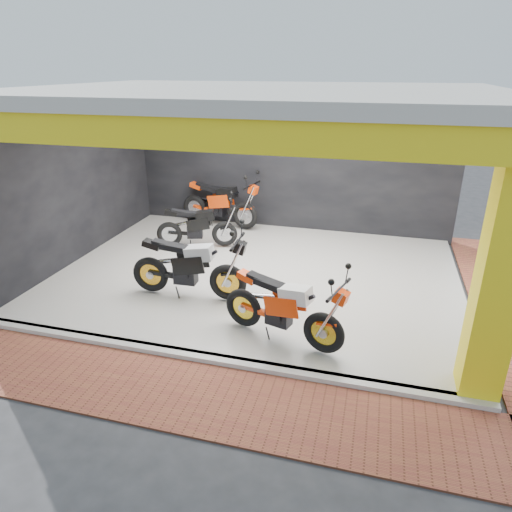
# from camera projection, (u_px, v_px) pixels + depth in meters

# --- Properties ---
(ground) EXTENTS (80.00, 80.00, 0.00)m
(ground) POSITION_uv_depth(u_px,v_px,m) (227.00, 326.00, 7.69)
(ground) COLOR #2D2D30
(ground) RESTS_ON ground
(showroom_floor) EXTENTS (8.00, 6.00, 0.10)m
(showroom_floor) POSITION_uv_depth(u_px,v_px,m) (257.00, 275.00, 9.45)
(showroom_floor) COLOR silver
(showroom_floor) RESTS_ON ground
(showroom_ceiling) EXTENTS (8.40, 6.40, 0.20)m
(showroom_ceiling) POSITION_uv_depth(u_px,v_px,m) (258.00, 93.00, 8.08)
(showroom_ceiling) COLOR beige
(showroom_ceiling) RESTS_ON corner_column
(back_wall) EXTENTS (8.20, 0.20, 3.50)m
(back_wall) POSITION_uv_depth(u_px,v_px,m) (289.00, 164.00, 11.55)
(back_wall) COLOR black
(back_wall) RESTS_ON ground
(left_wall) EXTENTS (0.20, 6.20, 3.50)m
(left_wall) POSITION_uv_depth(u_px,v_px,m) (74.00, 182.00, 9.79)
(left_wall) COLOR black
(left_wall) RESTS_ON ground
(corner_column) EXTENTS (0.50, 0.50, 3.50)m
(corner_column) POSITION_uv_depth(u_px,v_px,m) (501.00, 275.00, 5.43)
(corner_column) COLOR yellow
(corner_column) RESTS_ON ground
(header_beam_front) EXTENTS (8.40, 0.30, 0.40)m
(header_beam_front) POSITION_uv_depth(u_px,v_px,m) (193.00, 133.00, 5.52)
(header_beam_front) COLOR yellow
(header_beam_front) RESTS_ON corner_column
(header_beam_right) EXTENTS (0.30, 6.40, 0.40)m
(header_beam_right) POSITION_uv_depth(u_px,v_px,m) (501.00, 117.00, 7.22)
(header_beam_right) COLOR yellow
(header_beam_right) RESTS_ON corner_column
(floor_kerb) EXTENTS (8.00, 0.20, 0.10)m
(floor_kerb) POSITION_uv_depth(u_px,v_px,m) (204.00, 358.00, 6.76)
(floor_kerb) COLOR silver
(floor_kerb) RESTS_ON ground
(paver_front) EXTENTS (9.00, 1.40, 0.03)m
(paver_front) POSITION_uv_depth(u_px,v_px,m) (183.00, 393.00, 6.08)
(paver_front) COLOR brown
(paver_front) RESTS_ON ground
(paver_right) EXTENTS (1.40, 7.00, 0.03)m
(paver_right) POSITION_uv_depth(u_px,v_px,m) (512.00, 306.00, 8.29)
(paver_right) COLOR brown
(paver_right) RESTS_ON ground
(moto_hero) EXTENTS (2.31, 1.39, 1.33)m
(moto_hero) POSITION_uv_depth(u_px,v_px,m) (325.00, 314.00, 6.54)
(moto_hero) COLOR #EF390A
(moto_hero) RESTS_ON showroom_floor
(moto_row_a) EXTENTS (2.34, 0.95, 1.41)m
(moto_row_a) POSITION_uv_depth(u_px,v_px,m) (227.00, 265.00, 8.03)
(moto_row_a) COLOR black
(moto_row_a) RESTS_ON showroom_floor
(moto_row_b) EXTENTS (2.11, 1.24, 1.21)m
(moto_row_b) POSITION_uv_depth(u_px,v_px,m) (224.00, 222.00, 10.53)
(moto_row_b) COLOR black
(moto_row_b) RESTS_ON showroom_floor
(moto_row_d) EXTENTS (2.49, 1.31, 1.44)m
(moto_row_d) POSITION_uv_depth(u_px,v_px,m) (245.00, 203.00, 11.62)
(moto_row_d) COLOR #FF420A
(moto_row_d) RESTS_ON showroom_floor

